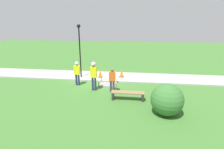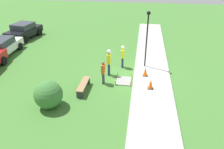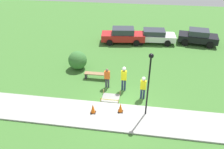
# 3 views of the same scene
# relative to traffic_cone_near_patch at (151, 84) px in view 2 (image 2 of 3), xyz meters

# --- Properties ---
(ground_plane) EXTENTS (60.00, 60.00, 0.00)m
(ground_plane) POSITION_rel_traffic_cone_near_patch_xyz_m (1.83, 1.15, -0.43)
(ground_plane) COLOR #3D702D
(sidewalk) EXTENTS (28.00, 2.56, 0.10)m
(sidewalk) POSITION_rel_traffic_cone_near_patch_xyz_m (1.83, -0.13, -0.38)
(sidewalk) COLOR #9E9E99
(sidewalk) RESTS_ON ground_plane
(wet_concrete_patch) EXTENTS (1.25, 1.06, 0.34)m
(wet_concrete_patch) POSITION_rel_traffic_cone_near_patch_xyz_m (0.85, 1.78, -0.39)
(wet_concrete_patch) COLOR gray
(wet_concrete_patch) RESTS_ON ground_plane
(traffic_cone_near_patch) EXTENTS (0.34, 0.34, 0.67)m
(traffic_cone_near_patch) POSITION_rel_traffic_cone_near_patch_xyz_m (0.00, 0.00, 0.00)
(traffic_cone_near_patch) COLOR black
(traffic_cone_near_patch) RESTS_ON sidewalk
(traffic_cone_far_patch) EXTENTS (0.34, 0.34, 0.66)m
(traffic_cone_far_patch) POSITION_rel_traffic_cone_near_patch_xyz_m (1.70, 0.35, -0.00)
(traffic_cone_far_patch) COLOR black
(traffic_cone_far_patch) RESTS_ON sidewalk
(park_bench) EXTENTS (1.94, 0.44, 0.51)m
(park_bench) POSITION_rel_traffic_cone_near_patch_xyz_m (-0.67, 4.21, -0.07)
(park_bench) COLOR #2D2D33
(park_bench) RESTS_ON ground_plane
(worker_supervisor) EXTENTS (0.40, 0.25, 1.76)m
(worker_supervisor) POSITION_rel_traffic_cone_near_patch_xyz_m (3.04, 2.10, 0.62)
(worker_supervisor) COLOR navy
(worker_supervisor) RESTS_ON ground_plane
(worker_assistant) EXTENTS (0.40, 0.28, 1.95)m
(worker_assistant) POSITION_rel_traffic_cone_near_patch_xyz_m (1.63, 2.94, 0.76)
(worker_assistant) COLOR navy
(worker_assistant) RESTS_ON ground_plane
(bystander_in_orange_shirt) EXTENTS (0.40, 0.22, 1.60)m
(bystander_in_orange_shirt) POSITION_rel_traffic_cone_near_patch_xyz_m (0.38, 3.12, 0.47)
(bystander_in_orange_shirt) COLOR #383D47
(bystander_in_orange_shirt) RESTS_ON ground_plane
(lamppost_near) EXTENTS (0.28, 0.28, 4.18)m
(lamppost_near) POSITION_rel_traffic_cone_near_patch_xyz_m (3.29, 0.40, 2.38)
(lamppost_near) COLOR black
(lamppost_near) RESTS_ON sidewalk
(parked_car_white) EXTENTS (4.70, 2.34, 1.45)m
(parked_car_white) POSITION_rel_traffic_cone_near_patch_xyz_m (3.91, 12.71, 0.33)
(parked_car_white) COLOR white
(parked_car_white) RESTS_ON ground_plane
(parked_car_black) EXTENTS (4.27, 2.64, 1.58)m
(parked_car_black) POSITION_rel_traffic_cone_near_patch_xyz_m (8.62, 13.06, 0.39)
(parked_car_black) COLOR black
(parked_car_black) RESTS_ON ground_plane
(shrub_rounded_near) EXTENTS (1.59, 1.59, 1.59)m
(shrub_rounded_near) POSITION_rel_traffic_cone_near_patch_xyz_m (-2.63, 5.65, 0.37)
(shrub_rounded_near) COLOR #387033
(shrub_rounded_near) RESTS_ON ground_plane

